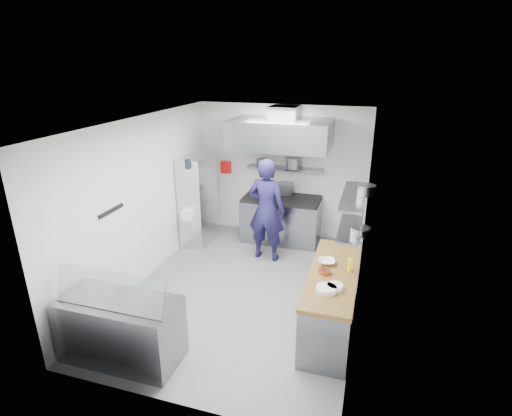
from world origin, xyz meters
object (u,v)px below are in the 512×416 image
(gas_range, at_px, (281,220))
(display_case, at_px, (121,329))
(chef, at_px, (267,210))
(wire_rack, at_px, (198,200))

(gas_range, xyz_separation_m, display_case, (-1.10, -4.10, -0.03))
(chef, xyz_separation_m, wire_rack, (-1.55, 0.32, -0.07))
(chef, distance_m, display_case, 3.42)
(wire_rack, xyz_separation_m, display_case, (0.53, -3.54, -0.50))
(wire_rack, bearing_deg, chef, -11.81)
(gas_range, relative_size, chef, 0.81)
(chef, distance_m, wire_rack, 1.58)
(chef, relative_size, wire_rack, 1.07)
(display_case, bearing_deg, chef, 72.41)
(gas_range, bearing_deg, chef, -95.21)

